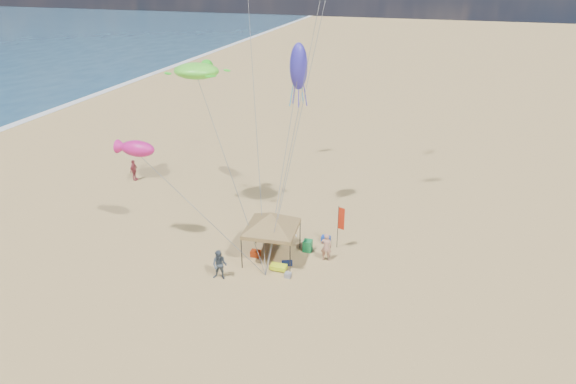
# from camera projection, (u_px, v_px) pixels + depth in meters

# --- Properties ---
(ground) EXTENTS (280.00, 280.00, 0.00)m
(ground) POSITION_uv_depth(u_px,v_px,m) (271.00, 283.00, 26.28)
(ground) COLOR tan
(ground) RESTS_ON ground
(canopy_tent) EXTENTS (5.52, 5.52, 3.41)m
(canopy_tent) POSITION_uv_depth(u_px,v_px,m) (271.00, 214.00, 27.28)
(canopy_tent) COLOR black
(canopy_tent) RESTS_ON ground
(feather_flag) EXTENTS (0.41, 0.15, 2.77)m
(feather_flag) POSITION_uv_depth(u_px,v_px,m) (340.00, 221.00, 28.66)
(feather_flag) COLOR black
(feather_flag) RESTS_ON ground
(cooler_red) EXTENTS (0.54, 0.38, 0.38)m
(cooler_red) POSITION_uv_depth(u_px,v_px,m) (256.00, 253.00, 28.55)
(cooler_red) COLOR #A9300D
(cooler_red) RESTS_ON ground
(cooler_blue) EXTENTS (0.54, 0.38, 0.38)m
(cooler_blue) POSITION_uv_depth(u_px,v_px,m) (326.00, 239.00, 30.03)
(cooler_blue) COLOR #143AA4
(cooler_blue) RESTS_ON ground
(bag_navy) EXTENTS (0.69, 0.54, 0.36)m
(bag_navy) POSITION_uv_depth(u_px,v_px,m) (287.00, 263.00, 27.65)
(bag_navy) COLOR #0D173B
(bag_navy) RESTS_ON ground
(bag_orange) EXTENTS (0.54, 0.69, 0.36)m
(bag_orange) POSITION_uv_depth(u_px,v_px,m) (268.00, 225.00, 31.69)
(bag_orange) COLOR orange
(bag_orange) RESTS_ON ground
(chair_green) EXTENTS (0.50, 0.50, 0.70)m
(chair_green) POSITION_uv_depth(u_px,v_px,m) (308.00, 246.00, 29.03)
(chair_green) COLOR #167A3A
(chair_green) RESTS_ON ground
(chair_yellow) EXTENTS (0.50, 0.50, 0.70)m
(chair_yellow) POSITION_uv_depth(u_px,v_px,m) (254.00, 231.00, 30.61)
(chair_yellow) COLOR gold
(chair_yellow) RESTS_ON ground
(crate_grey) EXTENTS (0.34, 0.30, 0.28)m
(crate_grey) POSITION_uv_depth(u_px,v_px,m) (288.00, 275.00, 26.66)
(crate_grey) COLOR gray
(crate_grey) RESTS_ON ground
(beach_cart) EXTENTS (0.90, 0.50, 0.24)m
(beach_cart) POSITION_uv_depth(u_px,v_px,m) (278.00, 267.00, 27.27)
(beach_cart) COLOR #CCE919
(beach_cart) RESTS_ON ground
(person_near_a) EXTENTS (0.68, 0.50, 1.71)m
(person_near_a) POSITION_uv_depth(u_px,v_px,m) (326.00, 247.00, 27.93)
(person_near_a) COLOR tan
(person_near_a) RESTS_ON ground
(person_near_b) EXTENTS (0.90, 0.74, 1.72)m
(person_near_b) POSITION_uv_depth(u_px,v_px,m) (220.00, 265.00, 26.26)
(person_near_b) COLOR #3E4954
(person_near_b) RESTS_ON ground
(person_near_c) EXTENTS (1.04, 0.63, 1.57)m
(person_near_c) POSITION_uv_depth(u_px,v_px,m) (289.00, 232.00, 29.66)
(person_near_c) COLOR silver
(person_near_c) RESTS_ON ground
(person_far_a) EXTENTS (0.46, 1.00, 1.66)m
(person_far_a) POSITION_uv_depth(u_px,v_px,m) (134.00, 170.00, 38.32)
(person_far_a) COLOR #9E3D46
(person_far_a) RESTS_ON ground
(turtle_kite) EXTENTS (3.38, 3.00, 0.95)m
(turtle_kite) POSITION_uv_depth(u_px,v_px,m) (196.00, 71.00, 30.10)
(turtle_kite) COLOR #60F534
(turtle_kite) RESTS_ON ground
(fish_kite) EXTENTS (2.19, 1.33, 0.91)m
(fish_kite) POSITION_uv_depth(u_px,v_px,m) (138.00, 149.00, 27.60)
(fish_kite) COLOR #D0197B
(fish_kite) RESTS_ON ground
(squid_kite) EXTENTS (1.40, 1.40, 2.84)m
(squid_kite) POSITION_uv_depth(u_px,v_px,m) (299.00, 67.00, 29.92)
(squid_kite) COLOR #342CB4
(squid_kite) RESTS_ON ground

